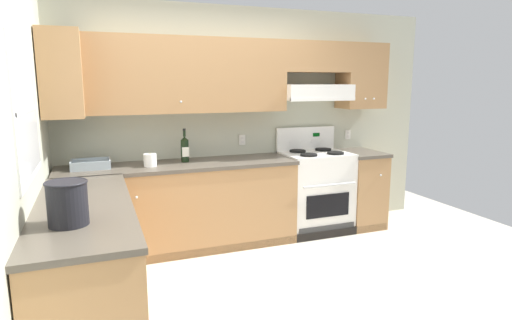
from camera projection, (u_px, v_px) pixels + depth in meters
name	position (u px, v px, depth m)	size (l,w,h in m)	color
ground_plane	(254.00, 296.00, 3.52)	(7.04, 7.04, 0.00)	beige
wall_back	(239.00, 105.00, 4.80)	(4.68, 0.57, 2.55)	#B7BAA3
wall_left	(25.00, 140.00, 2.93)	(0.47, 4.00, 2.55)	#B7BAA3
counter_back_run	(213.00, 204.00, 4.58)	(3.60, 0.65, 0.91)	#A87A4C
counter_left_run	(88.00, 268.00, 3.00)	(0.63, 1.91, 0.91)	#A87A4C
stove	(315.00, 191.00, 5.02)	(0.76, 0.62, 1.20)	white
wine_bottle	(185.00, 149.00, 4.47)	(0.08, 0.08, 0.35)	black
bowl	(91.00, 165.00, 4.14)	(0.36, 0.26, 0.08)	#9EADB7
bucket	(67.00, 202.00, 2.48)	(0.24, 0.24, 0.26)	black
paper_towel_roll	(150.00, 160.00, 4.23)	(0.13, 0.13, 0.13)	white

